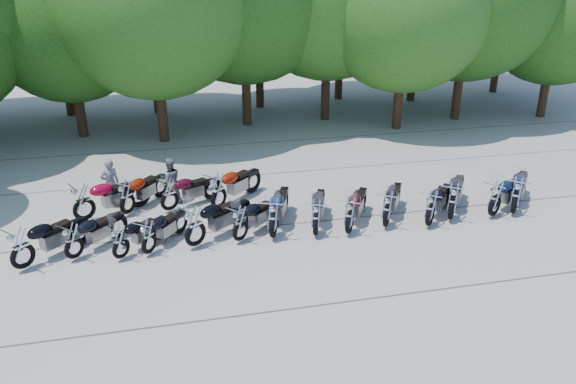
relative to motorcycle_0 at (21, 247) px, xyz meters
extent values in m
plane|color=gray|center=(7.47, -0.35, -0.70)|extent=(90.00, 90.00, 0.00)
cylinder|color=#3A2614|center=(0.22, 12.49, 0.96)|extent=(0.44, 0.44, 3.31)
sphere|color=#286319|center=(0.22, 12.49, 4.62)|extent=(7.31, 7.31, 7.31)
cylinder|color=#3A2614|center=(3.90, 10.89, 1.27)|extent=(0.44, 0.44, 3.93)
cylinder|color=#3A2614|center=(8.01, 12.74, 1.37)|extent=(0.44, 0.44, 4.13)
cylinder|color=#3A2614|center=(12.09, 12.86, 1.35)|extent=(0.44, 0.44, 4.09)
cylinder|color=#3A2614|center=(15.03, 10.47, 1.11)|extent=(0.44, 0.44, 3.62)
sphere|color=#357721|center=(15.03, 10.47, 5.12)|extent=(8.00, 8.00, 8.00)
cylinder|color=#3A2614|center=(18.68, 11.44, 1.29)|extent=(0.44, 0.44, 3.98)
cylinder|color=#3A2614|center=(23.31, 10.86, 1.01)|extent=(0.44, 0.44, 3.41)
sphere|color=#286319|center=(23.31, 10.86, 4.78)|extent=(7.53, 7.53, 7.53)
cylinder|color=#3A2614|center=(-0.82, 16.62, 1.07)|extent=(0.44, 0.44, 3.52)
sphere|color=#357721|center=(-0.82, 16.62, 4.97)|extent=(7.78, 7.78, 7.78)
cylinder|color=#3A2614|center=(3.71, 16.08, 1.02)|extent=(0.44, 0.44, 3.42)
sphere|color=#286319|center=(3.71, 16.08, 4.81)|extent=(7.56, 7.56, 7.56)
cylinder|color=#3A2614|center=(9.27, 16.12, 1.09)|extent=(0.44, 0.44, 3.56)
cylinder|color=#3A2614|center=(14.16, 17.13, 1.18)|extent=(0.44, 0.44, 3.76)
cylinder|color=#3A2614|center=(18.15, 15.75, 1.12)|extent=(0.44, 0.44, 3.63)
cylinder|color=#3A2614|center=(24.09, 16.68, 1.49)|extent=(0.44, 0.44, 4.37)
imported|color=gray|center=(2.05, 3.79, 0.15)|extent=(0.71, 0.57, 1.68)
imported|color=gray|center=(3.98, 3.66, 0.11)|extent=(0.89, 0.76, 1.60)
camera|label=1|loc=(3.97, -14.28, 7.03)|focal=35.00mm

